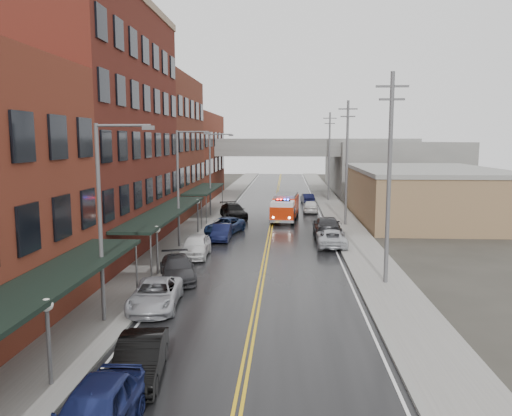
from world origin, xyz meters
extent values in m
cube|color=black|center=(0.00, 30.00, 0.01)|extent=(11.00, 160.00, 0.02)
cube|color=slate|center=(-7.30, 30.00, 0.07)|extent=(3.00, 160.00, 0.15)
cube|color=slate|center=(7.30, 30.00, 0.07)|extent=(3.00, 160.00, 0.15)
cube|color=gray|center=(-5.65, 30.00, 0.07)|extent=(0.30, 160.00, 0.15)
cube|color=gray|center=(5.65, 30.00, 0.07)|extent=(0.30, 160.00, 0.15)
cube|color=#4F1A15|center=(-13.30, 23.00, 9.00)|extent=(9.00, 20.00, 18.00)
cube|color=#5C281B|center=(-13.30, 40.50, 7.50)|extent=(9.00, 15.00, 15.00)
cube|color=maroon|center=(-13.30, 58.00, 6.00)|extent=(9.00, 20.00, 12.00)
cube|color=#8B674B|center=(16.00, 40.00, 2.50)|extent=(14.00, 22.00, 5.00)
cube|color=slate|center=(18.00, 70.00, 4.00)|extent=(18.00, 30.00, 8.00)
cube|color=black|center=(-7.50, 4.00, 3.00)|extent=(2.60, 16.00, 0.18)
cylinder|color=slate|center=(-6.35, 11.60, 1.50)|extent=(0.10, 0.10, 3.00)
cube|color=black|center=(-7.50, 23.00, 3.00)|extent=(2.60, 18.00, 0.18)
cylinder|color=slate|center=(-6.35, 14.40, 1.50)|extent=(0.10, 0.10, 3.00)
cylinder|color=slate|center=(-6.35, 31.60, 1.50)|extent=(0.10, 0.10, 3.00)
cube|color=black|center=(-7.50, 40.50, 3.00)|extent=(2.60, 13.00, 0.18)
cylinder|color=slate|center=(-6.35, 34.40, 1.50)|extent=(0.10, 0.10, 3.00)
cylinder|color=slate|center=(-6.35, 46.60, 1.50)|extent=(0.10, 0.10, 3.00)
cylinder|color=#59595B|center=(-6.40, 2.00, 1.40)|extent=(0.14, 0.14, 2.80)
sphere|color=silver|center=(-6.40, 2.00, 2.90)|extent=(0.44, 0.44, 0.44)
cylinder|color=#59595B|center=(-6.40, 16.00, 1.40)|extent=(0.14, 0.14, 2.80)
sphere|color=silver|center=(-6.40, 16.00, 2.90)|extent=(0.44, 0.44, 0.44)
cylinder|color=#59595B|center=(-6.40, 30.00, 1.40)|extent=(0.14, 0.14, 2.80)
sphere|color=silver|center=(-6.40, 30.00, 2.90)|extent=(0.44, 0.44, 0.44)
cylinder|color=#59595B|center=(-6.80, 8.00, 4.50)|extent=(0.18, 0.18, 9.00)
cylinder|color=#59595B|center=(-5.60, 8.00, 8.90)|extent=(2.40, 0.12, 0.12)
cube|color=#59595B|center=(-4.50, 8.00, 8.80)|extent=(0.50, 0.22, 0.18)
cylinder|color=#59595B|center=(-6.80, 24.00, 4.50)|extent=(0.18, 0.18, 9.00)
cylinder|color=#59595B|center=(-5.60, 24.00, 8.90)|extent=(2.40, 0.12, 0.12)
cube|color=#59595B|center=(-4.50, 24.00, 8.80)|extent=(0.50, 0.22, 0.18)
cylinder|color=#59595B|center=(-6.80, 40.00, 4.50)|extent=(0.18, 0.18, 9.00)
cylinder|color=#59595B|center=(-5.60, 40.00, 8.90)|extent=(2.40, 0.12, 0.12)
cube|color=#59595B|center=(-4.50, 40.00, 8.80)|extent=(0.50, 0.22, 0.18)
cylinder|color=#59595B|center=(7.20, 15.00, 6.00)|extent=(0.24, 0.24, 12.00)
cube|color=#59595B|center=(7.20, 15.00, 11.20)|extent=(1.80, 0.12, 0.12)
cube|color=#59595B|center=(7.20, 15.00, 10.50)|extent=(1.40, 0.12, 0.12)
cylinder|color=#59595B|center=(7.20, 35.00, 6.00)|extent=(0.24, 0.24, 12.00)
cube|color=#59595B|center=(7.20, 35.00, 11.20)|extent=(1.80, 0.12, 0.12)
cube|color=#59595B|center=(7.20, 35.00, 10.50)|extent=(1.40, 0.12, 0.12)
cylinder|color=#59595B|center=(7.20, 55.00, 6.00)|extent=(0.24, 0.24, 12.00)
cube|color=#59595B|center=(7.20, 55.00, 11.20)|extent=(1.80, 0.12, 0.12)
cube|color=#59595B|center=(7.20, 55.00, 10.50)|extent=(1.40, 0.12, 0.12)
cube|color=slate|center=(0.00, 62.00, 6.75)|extent=(40.00, 10.00, 1.50)
cube|color=slate|center=(-11.00, 62.00, 3.00)|extent=(1.60, 8.00, 6.00)
cube|color=slate|center=(11.00, 62.00, 3.00)|extent=(1.60, 8.00, 6.00)
cube|color=#B92608|center=(1.43, 38.95, 1.44)|extent=(2.79, 5.30, 1.95)
cube|color=#B92608|center=(1.09, 35.35, 1.16)|extent=(2.54, 2.62, 1.39)
cube|color=silver|center=(1.09, 35.35, 2.09)|extent=(2.40, 2.42, 0.46)
cube|color=black|center=(1.11, 35.53, 1.44)|extent=(2.47, 1.70, 0.74)
cube|color=slate|center=(1.43, 38.95, 2.55)|extent=(2.52, 4.91, 0.28)
cube|color=black|center=(1.09, 35.35, 2.39)|extent=(1.50, 0.40, 0.13)
sphere|color=#FF0C0C|center=(0.58, 35.40, 2.47)|extent=(0.19, 0.19, 0.19)
sphere|color=#1933FF|center=(1.60, 35.30, 2.47)|extent=(0.19, 0.19, 0.19)
cylinder|color=black|center=(0.06, 35.35, 0.46)|extent=(0.95, 0.41, 0.93)
cylinder|color=black|center=(2.10, 35.16, 0.46)|extent=(0.95, 0.41, 0.93)
cylinder|color=black|center=(0.37, 38.58, 0.46)|extent=(0.95, 0.41, 0.93)
cylinder|color=black|center=(2.40, 38.39, 0.46)|extent=(0.95, 0.41, 0.93)
cylinder|color=black|center=(0.59, 40.89, 0.46)|extent=(0.95, 0.41, 0.93)
cylinder|color=black|center=(2.62, 40.70, 0.46)|extent=(0.95, 0.41, 0.93)
imported|color=#141C4D|center=(-3.76, -0.80, 0.82)|extent=(1.94, 4.80, 1.63)
imported|color=black|center=(-3.60, 2.87, 0.72)|extent=(2.04, 4.52, 1.44)
imported|color=#A7A9AF|center=(-5.00, 10.20, 0.69)|extent=(2.70, 5.12, 1.37)
imported|color=#2A2A2C|center=(-5.00, 15.21, 0.70)|extent=(3.25, 5.19, 1.40)
imported|color=silver|center=(-5.00, 21.20, 0.80)|extent=(2.03, 4.74, 1.60)
imported|color=black|center=(-3.90, 27.20, 0.67)|extent=(1.46, 4.10, 1.35)
imported|color=#132347|center=(-4.02, 30.15, 0.71)|extent=(3.60, 5.55, 1.42)
imported|color=black|center=(-4.18, 38.92, 0.79)|extent=(3.84, 5.84, 1.57)
imported|color=#B5B8BE|center=(5.00, 25.25, 0.69)|extent=(2.46, 5.05, 1.38)
imported|color=#272729|center=(5.00, 29.80, 0.84)|extent=(2.46, 5.83, 1.68)
imported|color=silver|center=(4.23, 43.83, 0.72)|extent=(1.85, 4.28, 1.44)
imported|color=black|center=(4.20, 52.20, 0.66)|extent=(1.83, 4.15, 1.32)
camera|label=1|loc=(1.45, -13.35, 8.27)|focal=35.00mm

